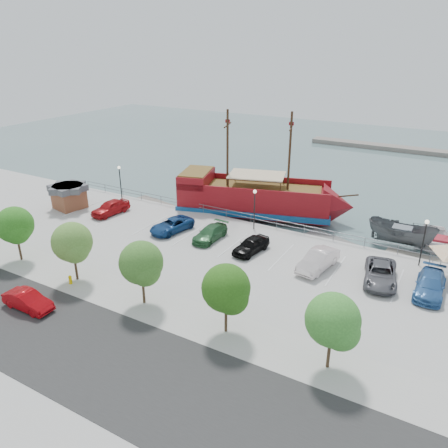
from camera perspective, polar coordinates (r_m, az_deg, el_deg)
The scene contains 30 objects.
ground at distance 40.70m, azimuth -0.17°, elevation -5.12°, with size 160.00×160.00×0.00m, color #4B6A6D.
land_slab at distance 27.83m, azimuth -24.08°, elevation -21.86°, with size 100.00×58.00×1.20m, color #AEAEAE.
street at distance 29.64m, azimuth -16.42°, elevation -15.88°, with size 100.00×8.00×0.04m, color #2A2A2A.
sidewalk at distance 33.10m, azimuth -8.99°, elevation -10.58°, with size 100.00×4.00×0.05m, color #AFADAA.
seawall_railing at distance 46.33m, azimuth 4.64°, elevation 0.51°, with size 50.00×0.06×1.00m.
far_shore at distance 88.50m, azimuth 24.18°, elevation 8.71°, with size 40.00×3.00×0.80m, color gray.
pirate_ship at distance 50.54m, azimuth 5.62°, elevation 3.15°, with size 20.58×10.80×12.74m.
patrol_boat at distance 46.45m, azimuth 22.12°, elevation -1.46°, with size 2.50×6.65×2.57m, color #56595D.
speedboat at distance 48.02m, azimuth 25.65°, elevation -2.07°, with size 4.72×6.61×1.37m, color white.
dock_west at distance 55.37m, azimuth -8.89°, elevation 2.63°, with size 6.50×1.86×0.37m, color slate.
dock_mid at distance 45.66m, azimuth 14.41°, elevation -2.37°, with size 6.60×1.89×0.38m, color slate.
dock_east at distance 44.58m, azimuth 24.71°, elevation -4.48°, with size 7.06×2.02×0.40m, color gray.
shed at distance 53.72m, azimuth -19.61°, elevation 3.50°, with size 4.00×4.00×2.79m.
street_sedan at distance 35.17m, azimuth -24.25°, elevation -9.11°, with size 1.43×4.09×1.35m, color #A9070D.
fire_hydrant at distance 37.33m, azimuth -19.44°, elevation -6.84°, with size 0.27×0.27×0.79m.
lamp_post_left at distance 54.20m, azimuth -13.44°, elevation 6.00°, with size 0.36×0.36×4.28m.
lamp_post_mid at distance 44.36m, azimuth 4.01°, elevation 2.83°, with size 0.36×0.36×4.28m.
lamp_post_right at distance 40.63m, azimuth 24.73°, elevation -1.26°, with size 0.36×0.36×4.28m.
tree_b at distance 41.69m, azimuth -25.61°, elevation -0.29°, with size 3.30×3.20×5.00m.
tree_c at distance 36.44m, azimuth -19.14°, elevation -2.46°, with size 3.30×3.20×5.00m.
tree_d at distance 31.87m, azimuth -10.64°, elevation -5.25°, with size 3.30×3.20×5.00m.
tree_e at distance 28.32m, azimuth 0.45°, elevation -8.67°, with size 3.30×3.20×5.00m.
tree_f at distance 26.20m, azimuth 14.25°, elevation -12.39°, with size 3.30×3.20×5.00m.
parked_car_a at distance 50.60m, azimuth -14.60°, elevation 2.11°, with size 1.88×4.66×1.59m, color #AD1216.
parked_car_c at distance 44.83m, azimuth -6.84°, elevation -0.16°, with size 2.26×4.91×1.36m, color navy.
parked_car_d at distance 42.73m, azimuth -1.82°, elevation -1.22°, with size 1.86×4.58×1.33m, color #2A5F34.
parked_car_e at distance 40.24m, azimuth 3.55°, elevation -2.76°, with size 1.71×4.25×1.45m, color black.
parked_car_f at distance 38.13m, azimuth 12.17°, elevation -4.66°, with size 1.72×4.92×1.62m, color white.
parked_car_g at distance 37.56m, azimuth 19.76°, elevation -6.14°, with size 2.47×5.35×1.49m, color #5A5A61.
parked_car_h at distance 37.42m, azimuth 25.32°, elevation -7.20°, with size 2.09×5.13×1.49m, color #3163A2.
Camera 1 is at (17.92, -31.13, 18.13)m, focal length 35.00 mm.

